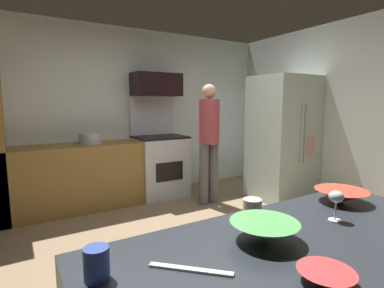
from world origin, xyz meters
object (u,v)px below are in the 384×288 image
at_px(mixing_bowl_prep, 326,277).
at_px(stock_pot, 90,139).
at_px(mug_coffee, 97,264).
at_px(refrigerator, 283,138).
at_px(microwave, 156,85).
at_px(person_cook, 209,138).
at_px(mug_tea, 252,208).
at_px(wine_glass_near, 336,199).
at_px(mixing_bowl_large, 264,231).
at_px(mixing_bowl_small, 341,196).
at_px(oven_range, 160,163).

relative_size(mixing_bowl_prep, stock_pot, 0.62).
bearing_deg(mug_coffee, refrigerator, 34.12).
xyz_separation_m(microwave, stock_pot, (-1.05, -0.08, -0.77)).
bearing_deg(person_cook, mug_coffee, -130.24).
xyz_separation_m(refrigerator, mug_tea, (-2.56, -2.13, 0.02)).
relative_size(person_cook, wine_glass_near, 11.60).
bearing_deg(wine_glass_near, microwave, 79.30).
bearing_deg(mug_tea, mixing_bowl_prep, -108.29).
relative_size(wine_glass_near, mug_coffee, 1.38).
bearing_deg(mixing_bowl_prep, mug_coffee, 147.27).
distance_m(person_cook, stock_pot, 1.66).
bearing_deg(person_cook, wine_glass_near, -112.27).
bearing_deg(mixing_bowl_prep, mixing_bowl_large, 81.68).
bearing_deg(stock_pot, microwave, 4.37).
distance_m(mixing_bowl_large, stock_pot, 3.39).
bearing_deg(stock_pot, mixing_bowl_large, -90.89).
relative_size(microwave, wine_glass_near, 4.98).
relative_size(mixing_bowl_prep, mug_coffee, 1.66).
height_order(wine_glass_near, stock_pot, wine_glass_near).
height_order(microwave, refrigerator, microwave).
distance_m(mixing_bowl_small, mug_coffee, 1.37).
distance_m(mixing_bowl_prep, mug_tea, 0.55).
bearing_deg(refrigerator, mixing_bowl_small, -131.64).
relative_size(mixing_bowl_large, mixing_bowl_small, 0.98).
relative_size(refrigerator, mixing_bowl_prep, 10.42).
height_order(microwave, mug_tea, microwave).
height_order(mixing_bowl_prep, stock_pot, stock_pot).
xyz_separation_m(person_cook, wine_glass_near, (-1.10, -2.69, 0.04)).
height_order(mixing_bowl_small, mug_coffee, mug_coffee).
xyz_separation_m(oven_range, stock_pot, (-1.05, 0.00, 0.45)).
distance_m(refrigerator, stock_pot, 2.84).
height_order(mixing_bowl_large, mug_tea, mug_tea).
height_order(person_cook, mug_coffee, person_cook).
distance_m(person_cook, mug_coffee, 3.39).
height_order(refrigerator, wine_glass_near, refrigerator).
bearing_deg(mixing_bowl_large, mixing_bowl_small, 10.04).
distance_m(microwave, refrigerator, 2.11).
distance_m(mixing_bowl_small, mug_tea, 0.60).
height_order(mixing_bowl_small, mug_tea, mug_tea).
height_order(mixing_bowl_prep, wine_glass_near, wine_glass_near).
distance_m(person_cook, mixing_bowl_prep, 3.38).
bearing_deg(refrigerator, stock_pot, 158.18).
distance_m(microwave, wine_glass_near, 3.63).
relative_size(oven_range, wine_glass_near, 10.55).
bearing_deg(oven_range, microwave, 90.00).
distance_m(microwave, mixing_bowl_small, 3.46).
bearing_deg(mug_tea, stock_pot, 91.35).
relative_size(person_cook, mixing_bowl_small, 5.97).
distance_m(mixing_bowl_large, mixing_bowl_prep, 0.32).
height_order(refrigerator, mug_coffee, refrigerator).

